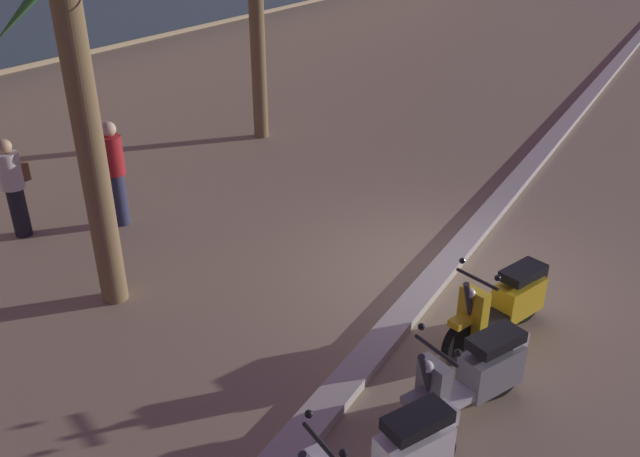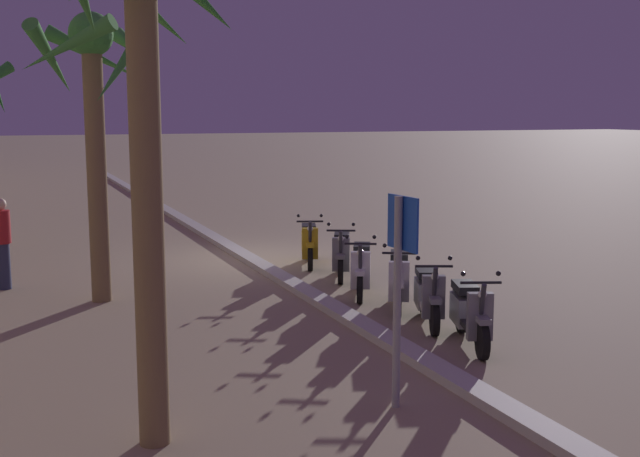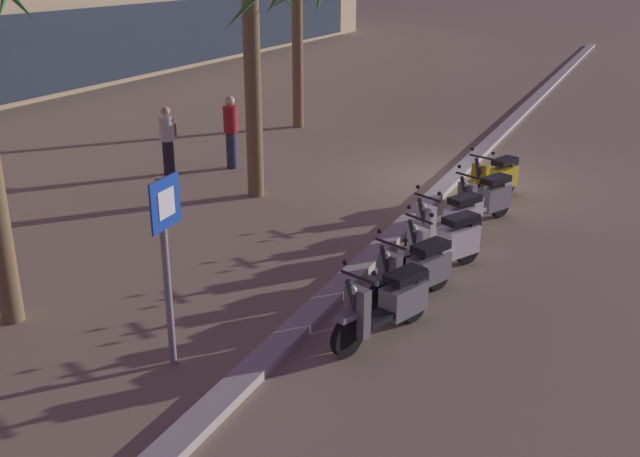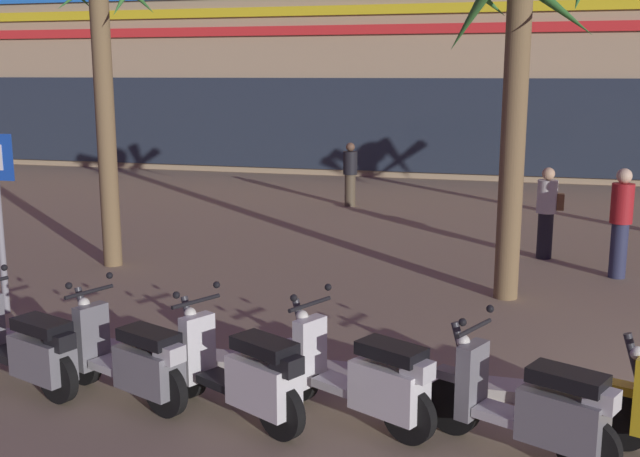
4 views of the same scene
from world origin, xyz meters
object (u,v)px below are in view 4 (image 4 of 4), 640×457
object	(u,v)px
scooter_white_last_in_row	(363,378)
palm_tree_by_mall_entrance	(100,21)
pedestrian_strolling_near_curb	(621,220)
scooter_grey_far_back	(24,348)
scooter_white_gap_after_mid	(242,374)
pedestrian_window_shopping	(350,173)
pedestrian_by_palm_tree	(547,211)
scooter_grey_mid_rear	(533,408)
palm_tree_near_sign	(520,31)
scooter_grey_mid_centre	(130,360)

from	to	relation	value
scooter_white_last_in_row	palm_tree_by_mall_entrance	size ratio (longest dim) A/B	0.33
scooter_white_last_in_row	pedestrian_strolling_near_curb	size ratio (longest dim) A/B	0.99
pedestrian_strolling_near_curb	scooter_grey_far_back	bearing A→B (deg)	-135.13
scooter_white_gap_after_mid	pedestrian_window_shopping	world-z (taller)	pedestrian_window_shopping
pedestrian_strolling_near_curb	palm_tree_by_mall_entrance	bearing A→B (deg)	-170.49
scooter_white_gap_after_mid	palm_tree_by_mall_entrance	xyz separation A→B (m)	(-4.20, 4.97, 3.50)
pedestrian_by_palm_tree	scooter_grey_mid_rear	bearing A→B (deg)	-91.74
pedestrian_window_shopping	scooter_white_last_in_row	bearing A→B (deg)	-76.51
pedestrian_strolling_near_curb	scooter_white_gap_after_mid	bearing A→B (deg)	-121.49
scooter_grey_mid_rear	palm_tree_by_mall_entrance	size ratio (longest dim) A/B	0.31
scooter_white_last_in_row	scooter_grey_mid_rear	world-z (taller)	same
palm_tree_by_mall_entrance	scooter_white_last_in_row	bearing A→B (deg)	-41.99
scooter_grey_far_back	scooter_white_gap_after_mid	bearing A→B (deg)	-2.50
palm_tree_near_sign	scooter_white_last_in_row	bearing A→B (deg)	-104.33
scooter_white_gap_after_mid	scooter_grey_mid_rear	world-z (taller)	same
scooter_grey_mid_centre	palm_tree_by_mall_entrance	world-z (taller)	palm_tree_by_mall_entrance
scooter_white_gap_after_mid	pedestrian_by_palm_tree	xyz separation A→B (m)	(2.79, 7.35, 0.37)
scooter_white_last_in_row	palm_tree_near_sign	size ratio (longest dim) A/B	0.34
scooter_grey_mid_rear	pedestrian_strolling_near_curb	xyz separation A→B (m)	(1.30, 6.36, 0.46)
pedestrian_window_shopping	pedestrian_by_palm_tree	bearing A→B (deg)	-43.96
scooter_grey_far_back	pedestrian_window_shopping	distance (m)	11.57
scooter_white_gap_after_mid	pedestrian_strolling_near_curb	bearing A→B (deg)	58.51
scooter_white_gap_after_mid	scooter_white_last_in_row	size ratio (longest dim) A/B	0.99
scooter_white_gap_after_mid	palm_tree_by_mall_entrance	world-z (taller)	palm_tree_by_mall_entrance
palm_tree_by_mall_entrance	pedestrian_window_shopping	bearing A→B (deg)	69.16
scooter_grey_mid_centre	scooter_grey_mid_rear	size ratio (longest dim) A/B	1.04
scooter_white_last_in_row	pedestrian_strolling_near_curb	distance (m)	6.73
scooter_white_last_in_row	scooter_grey_mid_rear	size ratio (longest dim) A/B	1.05
scooter_white_gap_after_mid	pedestrian_by_palm_tree	size ratio (longest dim) A/B	1.06
scooter_grey_far_back	pedestrian_by_palm_tree	distance (m)	8.91
scooter_grey_far_back	pedestrian_strolling_near_curb	world-z (taller)	pedestrian_strolling_near_curb
scooter_white_last_in_row	pedestrian_strolling_near_curb	xyz separation A→B (m)	(2.79, 6.11, 0.46)
palm_tree_near_sign	pedestrian_by_palm_tree	distance (m)	3.95
palm_tree_near_sign	pedestrian_window_shopping	world-z (taller)	palm_tree_near_sign
scooter_grey_far_back	pedestrian_by_palm_tree	world-z (taller)	pedestrian_by_palm_tree
palm_tree_by_mall_entrance	scooter_grey_mid_centre	bearing A→B (deg)	-58.25
palm_tree_by_mall_entrance	pedestrian_by_palm_tree	world-z (taller)	palm_tree_by_mall_entrance
scooter_grey_mid_centre	scooter_white_gap_after_mid	xyz separation A→B (m)	(1.19, -0.11, 0.02)
scooter_white_gap_after_mid	scooter_grey_mid_rear	bearing A→B (deg)	-0.88
palm_tree_by_mall_entrance	pedestrian_by_palm_tree	distance (m)	8.02
palm_tree_near_sign	palm_tree_by_mall_entrance	xyz separation A→B (m)	(-6.43, 0.26, 0.25)
scooter_grey_mid_rear	pedestrian_by_palm_tree	xyz separation A→B (m)	(0.22, 7.39, 0.38)
scooter_white_last_in_row	palm_tree_by_mall_entrance	xyz separation A→B (m)	(-5.28, 4.76, 3.50)
scooter_grey_far_back	pedestrian_strolling_near_curb	distance (m)	8.82
scooter_grey_mid_rear	pedestrian_window_shopping	distance (m)	12.43
scooter_grey_mid_centre	pedestrian_window_shopping	size ratio (longest dim) A/B	1.10
pedestrian_strolling_near_curb	pedestrian_window_shopping	bearing A→B (deg)	136.07
scooter_grey_mid_centre	scooter_white_gap_after_mid	world-z (taller)	same
palm_tree_near_sign	pedestrian_strolling_near_curb	xyz separation A→B (m)	(1.64, 1.61, -2.80)
scooter_white_last_in_row	pedestrian_strolling_near_curb	world-z (taller)	pedestrian_strolling_near_curb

